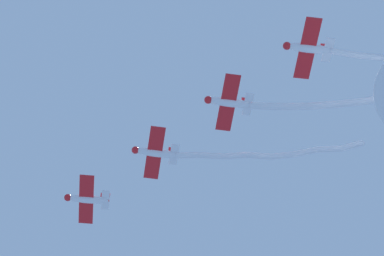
{
  "coord_description": "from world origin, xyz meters",
  "views": [
    {
      "loc": [
        59.7,
        -26.38,
        7.38
      ],
      "look_at": [
        20.61,
        6.25,
        84.69
      ],
      "focal_mm": 74.06,
      "sensor_mm": 36.0,
      "label": 1
    }
  ],
  "objects": [
    {
      "name": "airplane_lead",
      "position": [
        4.35,
        2.83,
        84.33
      ],
      "size": [
        7.23,
        6.04,
        1.91
      ],
      "rotation": [
        0.0,
        0.0,
        4.11
      ],
      "color": "white"
    },
    {
      "name": "airplane_left_wing",
      "position": [
        15.15,
        5.03,
        84.58
      ],
      "size": [
        7.36,
        5.91,
        1.91
      ],
      "rotation": [
        0.0,
        0.0,
        4.17
      ],
      "color": "white"
    },
    {
      "name": "smoke_trail_left_wing",
      "position": [
        23.24,
        16.55,
        86.13
      ],
      "size": [
        14.98,
        18.44,
        4.18
      ],
      "color": "white"
    },
    {
      "name": "airplane_right_wing",
      "position": [
        25.94,
        7.24,
        84.83
      ],
      "size": [
        7.34,
        5.94,
        1.91
      ],
      "rotation": [
        0.0,
        0.0,
        4.16
      ],
      "color": "white"
    },
    {
      "name": "airplane_slot",
      "position": [
        36.72,
        9.45,
        85.08
      ],
      "size": [
        7.28,
        5.99,
        1.91
      ],
      "rotation": [
        0.0,
        0.0,
        4.14
      ],
      "color": "white"
    }
  ]
}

